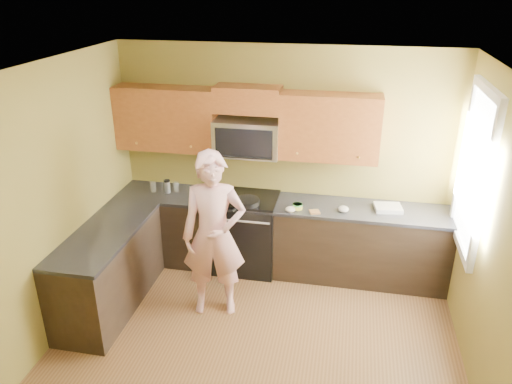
% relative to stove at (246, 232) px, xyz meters
% --- Properties ---
extents(floor, '(4.00, 4.00, 0.00)m').
position_rel_stove_xyz_m(floor, '(0.40, -1.68, -0.47)').
color(floor, brown).
rests_on(floor, ground).
extents(ceiling, '(4.00, 4.00, 0.00)m').
position_rel_stove_xyz_m(ceiling, '(0.40, -1.68, 2.23)').
color(ceiling, white).
rests_on(ceiling, ground).
extents(wall_back, '(4.00, 0.00, 4.00)m').
position_rel_stove_xyz_m(wall_back, '(0.40, 0.32, 0.88)').
color(wall_back, olive).
rests_on(wall_back, ground).
extents(wall_left, '(0.00, 4.00, 4.00)m').
position_rel_stove_xyz_m(wall_left, '(-1.60, -1.68, 0.88)').
color(wall_left, olive).
rests_on(wall_left, ground).
extents(wall_right, '(0.00, 4.00, 4.00)m').
position_rel_stove_xyz_m(wall_right, '(2.40, -1.68, 0.88)').
color(wall_right, olive).
rests_on(wall_right, ground).
extents(cabinet_back_run, '(4.00, 0.60, 0.88)m').
position_rel_stove_xyz_m(cabinet_back_run, '(0.40, 0.02, -0.03)').
color(cabinet_back_run, black).
rests_on(cabinet_back_run, floor).
extents(cabinet_left_run, '(0.60, 1.60, 0.88)m').
position_rel_stove_xyz_m(cabinet_left_run, '(-1.30, -1.08, -0.03)').
color(cabinet_left_run, black).
rests_on(cabinet_left_run, floor).
extents(countertop_back, '(4.00, 0.62, 0.04)m').
position_rel_stove_xyz_m(countertop_back, '(0.40, 0.01, 0.43)').
color(countertop_back, black).
rests_on(countertop_back, cabinet_back_run).
extents(countertop_left, '(0.62, 1.60, 0.04)m').
position_rel_stove_xyz_m(countertop_left, '(-1.29, -1.08, 0.43)').
color(countertop_left, black).
rests_on(countertop_left, cabinet_left_run).
extents(stove, '(0.76, 0.65, 0.95)m').
position_rel_stove_xyz_m(stove, '(0.00, 0.00, 0.00)').
color(stove, black).
rests_on(stove, floor).
extents(microwave, '(0.76, 0.40, 0.42)m').
position_rel_stove_xyz_m(microwave, '(0.00, 0.12, 0.97)').
color(microwave, silver).
rests_on(microwave, wall_back).
extents(upper_cab_left, '(1.22, 0.33, 0.75)m').
position_rel_stove_xyz_m(upper_cab_left, '(-0.99, 0.16, 0.97)').
color(upper_cab_left, brown).
rests_on(upper_cab_left, wall_back).
extents(upper_cab_right, '(1.12, 0.33, 0.75)m').
position_rel_stove_xyz_m(upper_cab_right, '(0.94, 0.16, 0.97)').
color(upper_cab_right, brown).
rests_on(upper_cab_right, wall_back).
extents(upper_cab_over_mw, '(0.76, 0.33, 0.30)m').
position_rel_stove_xyz_m(upper_cab_over_mw, '(0.00, 0.16, 1.62)').
color(upper_cab_over_mw, brown).
rests_on(upper_cab_over_mw, wall_back).
extents(window, '(0.06, 1.06, 1.66)m').
position_rel_stove_xyz_m(window, '(2.38, -0.48, 1.17)').
color(window, white).
rests_on(window, wall_right).
extents(woman, '(0.74, 0.56, 1.82)m').
position_rel_stove_xyz_m(woman, '(-0.14, -0.92, 0.44)').
color(woman, '#EC767D').
rests_on(woman, floor).
extents(frying_pan, '(0.45, 0.57, 0.07)m').
position_rel_stove_xyz_m(frying_pan, '(0.06, -0.18, 0.47)').
color(frying_pan, black).
rests_on(frying_pan, stove).
extents(butter_tub, '(0.13, 0.13, 0.08)m').
position_rel_stove_xyz_m(butter_tub, '(0.64, -0.14, 0.45)').
color(butter_tub, '#F9E841').
rests_on(butter_tub, countertop_back).
extents(toast_slice, '(0.14, 0.14, 0.01)m').
position_rel_stove_xyz_m(toast_slice, '(0.84, -0.19, 0.45)').
color(toast_slice, '#B27F47').
rests_on(toast_slice, countertop_back).
extents(napkin_a, '(0.14, 0.15, 0.06)m').
position_rel_stove_xyz_m(napkin_a, '(0.57, -0.23, 0.48)').
color(napkin_a, silver).
rests_on(napkin_a, countertop_back).
extents(napkin_b, '(0.13, 0.14, 0.07)m').
position_rel_stove_xyz_m(napkin_b, '(1.16, -0.11, 0.48)').
color(napkin_b, silver).
rests_on(napkin_b, countertop_back).
extents(dish_towel, '(0.33, 0.28, 0.05)m').
position_rel_stove_xyz_m(dish_towel, '(1.66, 0.04, 0.47)').
color(dish_towel, white).
rests_on(dish_towel, countertop_back).
extents(travel_mug, '(0.08, 0.08, 0.17)m').
position_rel_stove_xyz_m(travel_mug, '(-1.00, 0.02, 0.45)').
color(travel_mug, silver).
rests_on(travel_mug, countertop_back).
extents(glass_a, '(0.09, 0.09, 0.12)m').
position_rel_stove_xyz_m(glass_a, '(-1.18, 0.02, 0.51)').
color(glass_a, silver).
rests_on(glass_a, countertop_back).
extents(glass_c, '(0.09, 0.09, 0.12)m').
position_rel_stove_xyz_m(glass_c, '(-0.90, 0.07, 0.51)').
color(glass_c, silver).
rests_on(glass_c, countertop_back).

